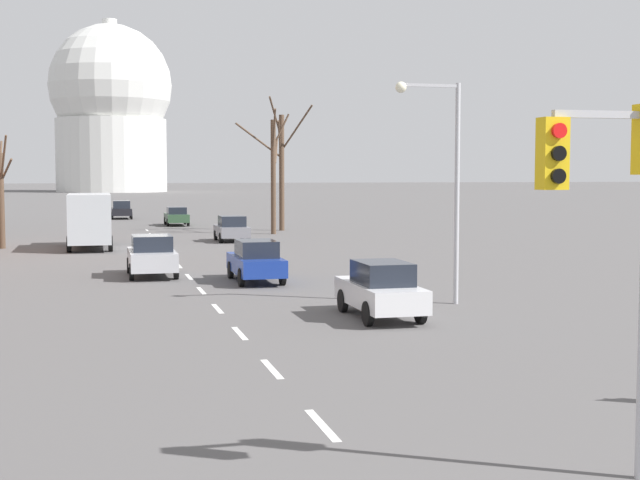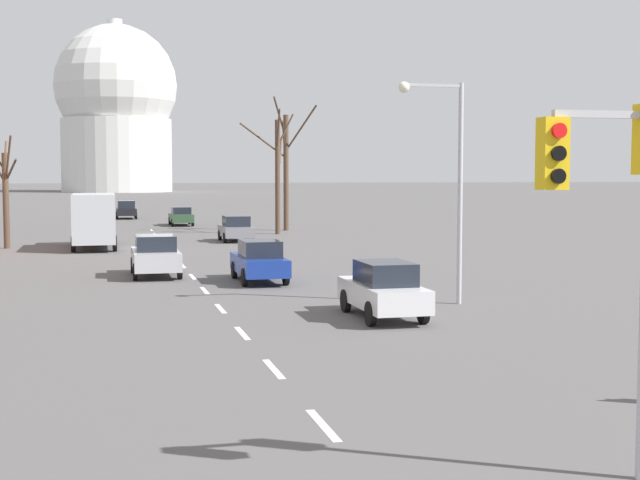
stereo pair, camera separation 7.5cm
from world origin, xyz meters
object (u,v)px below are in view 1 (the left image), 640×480
object	(u,v)px
sedan_mid_centre	(121,210)
street_lamp_right	(445,166)
sedan_near_right	(152,255)
traffic_signal_near_right	(616,192)
sedan_far_left	(381,289)
sedan_distant_centre	(176,216)
delivery_truck	(90,219)
sedan_far_right	(256,261)
sedan_near_left	(232,229)

from	to	relation	value
sedan_mid_centre	street_lamp_right	bearing A→B (deg)	-81.62
sedan_near_right	sedan_mid_centre	xyz separation A→B (m)	(0.08, 48.78, -0.01)
traffic_signal_near_right	sedan_mid_centre	world-z (taller)	traffic_signal_near_right
street_lamp_right	sedan_near_right	distance (m)	14.08
sedan_mid_centre	sedan_far_left	world-z (taller)	sedan_mid_centre
sedan_near_right	sedan_distant_centre	size ratio (longest dim) A/B	0.94
street_lamp_right	sedan_distant_centre	world-z (taller)	street_lamp_right
delivery_truck	sedan_far_right	bearing A→B (deg)	-69.95
sedan_distant_centre	delivery_truck	bearing A→B (deg)	-107.31
sedan_near_left	traffic_signal_near_right	bearing A→B (deg)	-91.79
sedan_far_right	sedan_distant_centre	distance (m)	39.52
street_lamp_right	delivery_truck	distance (m)	27.80
sedan_near_right	sedan_mid_centre	distance (m)	48.78
traffic_signal_near_right	sedan_near_right	size ratio (longest dim) A/B	1.25
traffic_signal_near_right	sedan_mid_centre	distance (m)	75.72
sedan_far_left	sedan_near_right	bearing A→B (deg)	115.34
traffic_signal_near_right	sedan_far_left	xyz separation A→B (m)	(1.28, 14.20, -3.17)
traffic_signal_near_right	sedan_near_left	world-z (taller)	traffic_signal_near_right
sedan_near_left	sedan_far_right	world-z (taller)	sedan_far_right
sedan_mid_centre	delivery_truck	xyz separation A→B (m)	(-2.68, -33.94, 0.84)
sedan_mid_centre	sedan_near_left	bearing A→B (deg)	-78.91
sedan_near_left	sedan_distant_centre	world-z (taller)	sedan_near_left
sedan_near_left	sedan_distant_centre	bearing A→B (deg)	95.82
sedan_mid_centre	delivery_truck	world-z (taller)	delivery_truck
traffic_signal_near_right	delivery_truck	world-z (taller)	traffic_signal_near_right
street_lamp_right	sedan_near_right	bearing A→B (deg)	130.31
street_lamp_right	sedan_distant_centre	bearing A→B (deg)	95.60
traffic_signal_near_right	delivery_truck	distance (m)	42.26
sedan_near_right	sedan_distant_centre	distance (m)	36.85
street_lamp_right	sedan_far_left	world-z (taller)	street_lamp_right
sedan_near_right	sedan_far_left	distance (m)	13.87
sedan_distant_centre	traffic_signal_near_right	bearing A→B (deg)	-89.58
street_lamp_right	sedan_far_right	xyz separation A→B (m)	(-4.92, 7.46, -3.67)
street_lamp_right	sedan_near_left	bearing A→B (deg)	95.46
sedan_far_left	sedan_distant_centre	distance (m)	49.17
sedan_distant_centre	delivery_truck	world-z (taller)	delivery_truck
traffic_signal_near_right	sedan_far_left	distance (m)	14.61
sedan_mid_centre	sedan_far_right	world-z (taller)	sedan_mid_centre
sedan_mid_centre	sedan_far_left	xyz separation A→B (m)	(5.85, -61.31, -0.01)
street_lamp_right	sedan_far_right	size ratio (longest dim) A/B	1.64
sedan_near_right	sedan_far_right	distance (m)	4.85
sedan_near_left	sedan_distant_centre	distance (m)	18.44
street_lamp_right	sedan_mid_centre	size ratio (longest dim) A/B	1.78
sedan_far_left	delivery_truck	xyz separation A→B (m)	(-8.53, 27.37, 0.84)
street_lamp_right	sedan_distant_centre	distance (m)	47.35
street_lamp_right	sedan_far_left	bearing A→B (deg)	-142.91
sedan_near_right	sedan_mid_centre	world-z (taller)	sedan_near_right
sedan_near_right	sedan_distant_centre	xyz separation A→B (m)	(4.19, 36.61, -0.09)
sedan_mid_centre	delivery_truck	size ratio (longest dim) A/B	0.56
street_lamp_right	sedan_mid_centre	distance (m)	59.90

